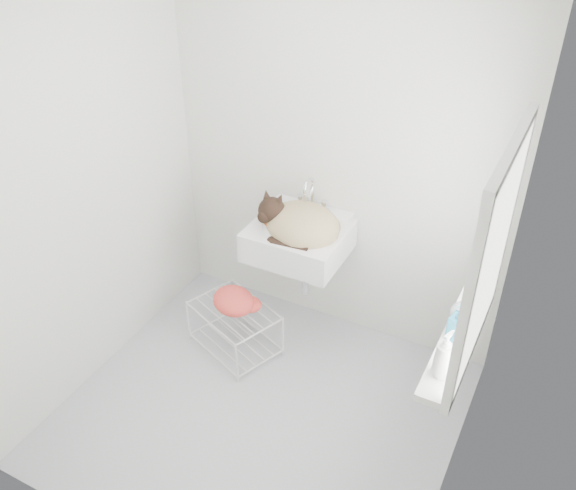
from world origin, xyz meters
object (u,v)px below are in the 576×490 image
at_px(cat, 299,224).
at_px(bottle_a, 441,374).
at_px(sink, 299,228).
at_px(bottle_c, 462,325).
at_px(bottle_b, 456,338).
at_px(wire_rack, 235,329).

xyz_separation_m(cat, bottle_a, (1.11, -0.79, -0.04)).
distance_m(sink, cat, 0.05).
bearing_deg(sink, bottle_c, -20.99).
bearing_deg(bottle_b, cat, 154.86).
distance_m(wire_rack, bottle_c, 1.59).
relative_size(cat, bottle_b, 2.74).
bearing_deg(bottle_c, wire_rack, 175.66).
bearing_deg(bottle_c, bottle_a, -90.00).
xyz_separation_m(sink, bottle_a, (1.12, -0.81, 0.00)).
relative_size(sink, cat, 1.11).
height_order(bottle_a, bottle_b, bottle_a).
bearing_deg(cat, bottle_a, -26.25).
xyz_separation_m(cat, bottle_c, (1.11, -0.41, -0.04)).
xyz_separation_m(sink, bottle_c, (1.12, -0.43, 0.00)).
xyz_separation_m(sink, bottle_b, (1.12, -0.54, 0.00)).
relative_size(bottle_a, bottle_b, 1.06).
relative_size(wire_rack, bottle_a, 2.63).
bearing_deg(bottle_a, sink, 144.13).
xyz_separation_m(bottle_a, bottle_c, (0.00, 0.38, 0.00)).
relative_size(wire_rack, bottle_c, 2.87).
height_order(bottle_b, bottle_c, bottle_b).
distance_m(bottle_a, bottle_c, 0.38).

